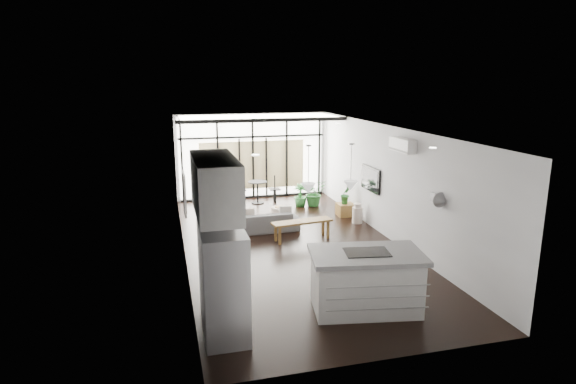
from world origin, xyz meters
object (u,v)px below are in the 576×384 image
sofa (266,218)px  pouf (280,214)px  console_bench (302,230)px  island (366,281)px  milk_can (357,213)px  fridge (225,287)px  tv (371,179)px

sofa → pouf: bearing=-126.7°
sofa → console_bench: 1.19m
island → console_bench: island is taller
island → console_bench: size_ratio=1.25×
island → milk_can: island is taller
fridge → pouf: bearing=68.9°
island → tv: 4.99m
island → sofa: 4.81m
milk_can → pouf: bearing=158.9°
sofa → console_bench: sofa is taller
tv → sofa: bearing=174.5°
island → fridge: bearing=-161.8°
island → milk_can: (1.85, 4.80, -0.24)m
pouf → sofa: bearing=-125.3°
island → milk_can: 5.15m
island → pouf: 5.59m
sofa → console_bench: bearing=126.5°
island → tv: (2.06, 4.48, 0.78)m
fridge → sofa: size_ratio=1.00×
milk_can → console_bench: bearing=-152.5°
pouf → fridge: bearing=-111.1°
fridge → tv: size_ratio=1.56×
island → tv: size_ratio=1.73×
console_bench → milk_can: 2.12m
sofa → tv: tv is taller
island → sofa: size_ratio=1.11×
island → fridge: (-2.46, -0.37, 0.34)m
fridge → tv: fridge is taller
island → fridge: size_ratio=1.11×
pouf → milk_can: milk_can is taller
island → milk_can: size_ratio=3.42×
fridge → sofa: fridge is taller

